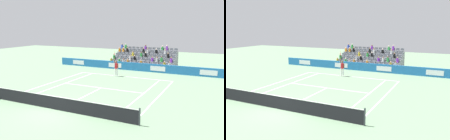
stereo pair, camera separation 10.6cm
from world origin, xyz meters
The scene contains 14 objects.
ground_plane centered at (0.00, 0.00, 0.00)m, with size 80.00×80.00×0.00m, color gray.
line_baseline centered at (0.00, -11.89, 0.00)m, with size 10.97×0.10×0.01m, color white.
line_service centered at (0.00, -6.40, 0.00)m, with size 8.23×0.10×0.01m, color white.
line_centre_service centered at (0.00, -3.20, 0.00)m, with size 0.10×6.40×0.01m, color white.
line_singles_sideline_left centered at (4.12, -5.95, 0.00)m, with size 0.10×11.89×0.01m, color white.
line_singles_sideline_right centered at (-4.12, -5.95, 0.00)m, with size 0.10×11.89×0.01m, color white.
line_doubles_sideline_left centered at (5.49, -5.95, 0.00)m, with size 0.10×11.89×0.01m, color white.
line_doubles_sideline_right centered at (-5.49, -5.95, 0.00)m, with size 0.10×11.89×0.01m, color white.
line_centre_mark centered at (0.00, -11.79, 0.00)m, with size 0.10×0.20×0.01m, color white.
sponsor_barrier centered at (0.00, -15.72, 0.51)m, with size 23.09×0.22×1.03m.
tennis_net centered at (0.00, 0.00, 0.49)m, with size 11.97×0.10×1.07m.
tennis_player centered at (0.89, -11.63, 0.99)m, with size 0.53×0.39×2.85m.
stadium_stand centered at (0.01, -19.28, 0.83)m, with size 8.68×4.75×3.04m.
loose_tennis_ball centered at (1.00, -1.59, 0.03)m, with size 0.07×0.07×0.07m, color #D1E533.
Camera 2 is at (-10.08, 12.07, 5.70)m, focal length 37.53 mm.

